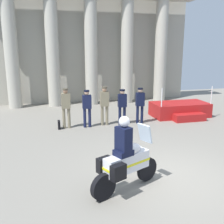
# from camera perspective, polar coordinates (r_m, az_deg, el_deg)

# --- Properties ---
(ground_plane) EXTENTS (28.00, 28.00, 0.00)m
(ground_plane) POSITION_cam_1_polar(r_m,az_deg,el_deg) (7.57, 12.06, -13.45)
(ground_plane) COLOR gray
(colonnade_backdrop) EXTENTS (13.35, 1.62, 7.25)m
(colonnade_backdrop) POSITION_cam_1_polar(r_m,az_deg,el_deg) (16.98, -4.93, 14.96)
(colonnade_backdrop) COLOR #A49F91
(colonnade_backdrop) RESTS_ON ground_plane
(reviewing_stand) EXTENTS (2.86, 2.02, 1.61)m
(reviewing_stand) POSITION_cam_1_polar(r_m,az_deg,el_deg) (13.97, 14.64, 0.43)
(reviewing_stand) COLOR #A51919
(reviewing_stand) RESTS_ON ground_plane
(officer_in_row_0) EXTENTS (0.38, 0.24, 1.77)m
(officer_in_row_0) POSITION_cam_1_polar(r_m,az_deg,el_deg) (11.52, -9.99, 1.52)
(officer_in_row_0) COLOR #7A7056
(officer_in_row_0) RESTS_ON ground_plane
(officer_in_row_1) EXTENTS (0.38, 0.24, 1.67)m
(officer_in_row_1) POSITION_cam_1_polar(r_m,az_deg,el_deg) (11.55, -5.47, 1.40)
(officer_in_row_1) COLOR #141938
(officer_in_row_1) RESTS_ON ground_plane
(officer_in_row_2) EXTENTS (0.38, 0.24, 1.76)m
(officer_in_row_2) POSITION_cam_1_polar(r_m,az_deg,el_deg) (11.83, -1.64, 2.02)
(officer_in_row_2) COLOR #7A7056
(officer_in_row_2) RESTS_ON ground_plane
(officer_in_row_3) EXTENTS (0.38, 0.24, 1.63)m
(officer_in_row_3) POSITION_cam_1_polar(r_m,az_deg,el_deg) (11.94, 2.24, 1.75)
(officer_in_row_3) COLOR black
(officer_in_row_3) RESTS_ON ground_plane
(officer_in_row_4) EXTENTS (0.38, 0.24, 1.67)m
(officer_in_row_4) POSITION_cam_1_polar(r_m,az_deg,el_deg) (12.20, 6.12, 2.02)
(officer_in_row_4) COLOR black
(officer_in_row_4) RESTS_ON ground_plane
(motorcycle_with_rider) EXTENTS (1.94, 1.10, 1.90)m
(motorcycle_with_rider) POSITION_cam_1_polar(r_m,az_deg,el_deg) (6.40, 2.79, -10.47)
(motorcycle_with_rider) COLOR black
(motorcycle_with_rider) RESTS_ON ground_plane
(briefcase_on_ground) EXTENTS (0.10, 0.32, 0.36)m
(briefcase_on_ground) POSITION_cam_1_polar(r_m,az_deg,el_deg) (11.68, -11.44, -2.75)
(briefcase_on_ground) COLOR black
(briefcase_on_ground) RESTS_ON ground_plane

